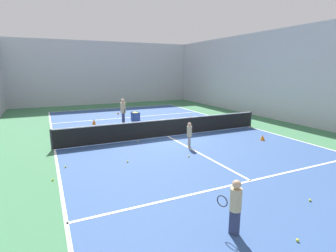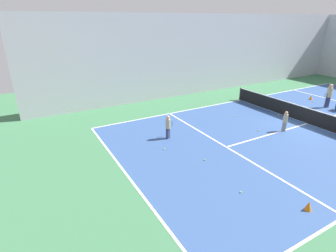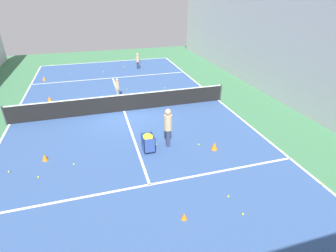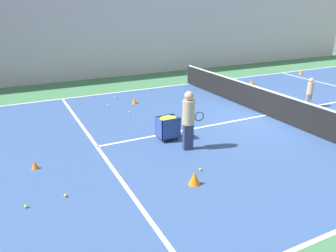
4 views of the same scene
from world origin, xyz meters
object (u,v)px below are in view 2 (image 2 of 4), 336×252
Objects in this scene: child_midcourt at (285,120)px; training_cone_0 at (311,98)px; tennis_net at (309,116)px; coach_at_net at (329,94)px; player_near_baseline at (168,125)px.

training_cone_0 is at bearing 50.35° from child_midcourt.
coach_at_net reaches higher than tennis_net.
player_near_baseline is (-2.43, -8.71, 0.24)m from tennis_net.
tennis_net is 2.32m from child_midcourt.
tennis_net reaches higher than training_cone_0.
child_midcourt reaches higher than training_cone_0.
player_near_baseline is 3.94× the size of training_cone_0.
player_near_baseline is 6.86m from child_midcourt.
tennis_net is 6.85× the size of coach_at_net.
tennis_net is at bearing -37.68° from player_near_baseline.
coach_at_net is 6.72m from child_midcourt.
coach_at_net reaches higher than player_near_baseline.
child_midcourt is at bearing -66.40° from training_cone_0.
coach_at_net is at bearing -26.77° from player_near_baseline.
player_near_baseline is at bearing 4.25° from coach_at_net.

